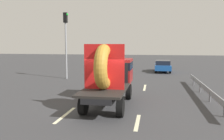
# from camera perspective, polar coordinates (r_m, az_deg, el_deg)

# --- Properties ---
(ground_plane) EXTENTS (120.00, 120.00, 0.00)m
(ground_plane) POSITION_cam_1_polar(r_m,az_deg,el_deg) (11.76, -2.31, -9.32)
(ground_plane) COLOR #38383A
(flatbed_truck) EXTENTS (2.02, 5.32, 3.20)m
(flatbed_truck) POSITION_cam_1_polar(r_m,az_deg,el_deg) (12.32, -0.31, -1.07)
(flatbed_truck) COLOR black
(flatbed_truck) RESTS_ON ground_plane
(distant_sedan) EXTENTS (1.77, 4.14, 1.35)m
(distant_sedan) POSITION_cam_1_polar(r_m,az_deg,el_deg) (27.31, 12.42, 1.05)
(distant_sedan) COLOR black
(distant_sedan) RESTS_ON ground_plane
(traffic_light) EXTENTS (0.42, 0.36, 6.06)m
(traffic_light) POSITION_cam_1_polar(r_m,az_deg,el_deg) (21.73, -11.37, 8.21)
(traffic_light) COLOR gray
(traffic_light) RESTS_ON ground_plane
(guardrail) EXTENTS (0.10, 10.72, 0.71)m
(guardrail) POSITION_cam_1_polar(r_m,az_deg,el_deg) (15.13, 22.02, -4.22)
(guardrail) COLOR gray
(guardrail) RESTS_ON ground_plane
(lane_dash_left_near) EXTENTS (0.16, 2.42, 0.01)m
(lane_dash_left_near) POSITION_cam_1_polar(r_m,az_deg,el_deg) (10.80, -11.53, -10.86)
(lane_dash_left_near) COLOR beige
(lane_dash_left_near) RESTS_ON ground_plane
(lane_dash_left_far) EXTENTS (0.16, 2.85, 0.01)m
(lane_dash_left_far) POSITION_cam_1_polar(r_m,az_deg,el_deg) (17.87, -2.47, -3.88)
(lane_dash_left_far) COLOR beige
(lane_dash_left_far) RESTS_ON ground_plane
(lane_dash_right_near) EXTENTS (0.16, 2.02, 0.01)m
(lane_dash_right_near) POSITION_cam_1_polar(r_m,az_deg,el_deg) (9.71, 6.32, -12.75)
(lane_dash_right_near) COLOR beige
(lane_dash_right_near) RESTS_ON ground_plane
(lane_dash_right_far) EXTENTS (0.16, 2.44, 0.01)m
(lane_dash_right_far) POSITION_cam_1_polar(r_m,az_deg,el_deg) (17.23, 8.12, -4.32)
(lane_dash_right_far) COLOR beige
(lane_dash_right_far) RESTS_ON ground_plane
(oncoming_car) EXTENTS (1.78, 4.15, 1.35)m
(oncoming_car) POSITION_cam_1_polar(r_m,az_deg,el_deg) (35.93, -2.41, 2.43)
(oncoming_car) COLOR black
(oncoming_car) RESTS_ON ground_plane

